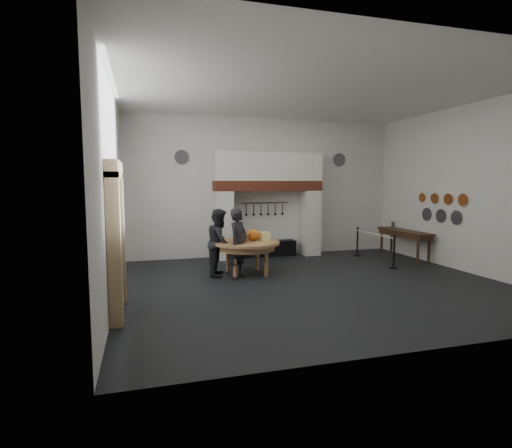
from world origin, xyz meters
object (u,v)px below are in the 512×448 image
object	(u,v)px
visitor_far	(220,242)
side_table	(404,231)
visitor_near	(238,243)
iron_range	(267,249)
barrier_post_far	(357,242)
work_table	(247,243)
barrier_post_near	(394,253)

from	to	relation	value
visitor_far	side_table	distance (m)	6.13
side_table	visitor_near	bearing A→B (deg)	-169.25
iron_range	barrier_post_far	xyz separation A→B (m)	(2.88, -0.79, 0.20)
work_table	visitor_near	bearing A→B (deg)	-133.91
iron_range	barrier_post_far	size ratio (longest dim) A/B	2.11
barrier_post_far	work_table	bearing A→B (deg)	-159.83
iron_range	side_table	world-z (taller)	side_table
barrier_post_near	visitor_far	bearing A→B (deg)	173.45
work_table	visitor_near	distance (m)	0.43
visitor_far	barrier_post_far	world-z (taller)	visitor_far
barrier_post_near	barrier_post_far	bearing A→B (deg)	90.00
iron_range	work_table	bearing A→B (deg)	-119.11
side_table	barrier_post_near	distance (m)	1.79
iron_range	barrier_post_near	size ratio (longest dim) A/B	2.11
work_table	barrier_post_far	world-z (taller)	barrier_post_far
visitor_near	visitor_far	size ratio (longest dim) A/B	1.02
work_table	barrier_post_far	size ratio (longest dim) A/B	1.93
side_table	barrier_post_near	size ratio (longest dim) A/B	2.44
work_table	visitor_near	world-z (taller)	visitor_near
barrier_post_far	barrier_post_near	bearing A→B (deg)	-90.00
visitor_near	barrier_post_far	distance (m)	4.85
iron_range	visitor_far	bearing A→B (deg)	-131.72
barrier_post_far	side_table	bearing A→B (deg)	-31.88
side_table	barrier_post_far	world-z (taller)	same
iron_range	barrier_post_near	bearing A→B (deg)	-44.15
iron_range	visitor_far	distance (m)	3.06
visitor_near	side_table	xyz separation A→B (m)	(5.69, 1.08, -0.02)
work_table	barrier_post_far	distance (m)	4.46
side_table	visitor_far	bearing A→B (deg)	-173.63
visitor_near	iron_range	bearing A→B (deg)	13.53
visitor_far	side_table	size ratio (longest dim) A/B	0.79
iron_range	barrier_post_far	world-z (taller)	barrier_post_far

